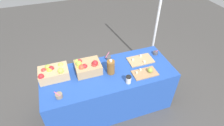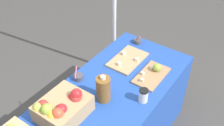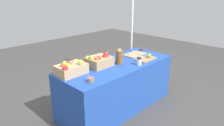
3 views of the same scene
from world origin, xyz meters
name	(u,v)px [view 2 (image 2 of 3)]	position (x,y,z in m)	size (l,w,h in m)	color
apple_crate_middle	(62,108)	(-0.27, 0.12, 0.83)	(0.35, 0.30, 0.20)	tan
cutting_board_front	(152,74)	(0.49, -0.19, 0.76)	(0.35, 0.20, 0.09)	tan
cutting_board_back	(128,60)	(0.55, 0.10, 0.75)	(0.38, 0.24, 0.05)	tan
sample_bowl_near	(78,77)	(0.10, 0.30, 0.76)	(0.09, 0.08, 0.10)	#4C4C51
sample_bowl_mid	(138,41)	(0.85, 0.17, 0.76)	(0.09, 0.09, 0.09)	#4C4C51
cider_jug	(103,89)	(0.03, -0.01, 0.85)	(0.11, 0.11, 0.23)	brown
coffee_cup	(143,95)	(0.19, -0.27, 0.80)	(0.07, 0.07, 0.11)	silver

